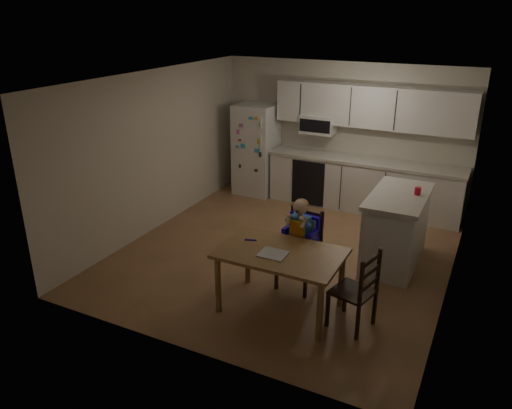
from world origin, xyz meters
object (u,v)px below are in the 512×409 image
object	(u,v)px
chair_booster	(301,234)
kitchen_island	(396,229)
refrigerator	(256,149)
chair_side	(361,286)
red_cup	(418,191)
dining_table	(281,260)

from	to	relation	value
chair_booster	kitchen_island	bearing A→B (deg)	55.78
refrigerator	chair_side	xyz separation A→B (m)	(3.01, -3.48, -0.31)
refrigerator	chair_booster	distance (m)	3.56
red_cup	chair_booster	size ratio (longest dim) A/B	0.09
chair_booster	chair_side	size ratio (longest dim) A/B	1.26
kitchen_island	chair_side	size ratio (longest dim) A/B	1.46
refrigerator	dining_table	size ratio (longest dim) A/B	1.21
dining_table	chair_side	distance (m)	0.95
refrigerator	chair_booster	size ratio (longest dim) A/B	1.42
red_cup	chair_side	size ratio (longest dim) A/B	0.11
kitchen_island	chair_booster	world-z (taller)	chair_booster
red_cup	chair_booster	xyz separation A→B (m)	(-1.16, -1.24, -0.35)
red_cup	chair_side	distance (m)	1.92
chair_side	dining_table	bearing A→B (deg)	-74.64
dining_table	chair_booster	xyz separation A→B (m)	(0.00, 0.62, 0.07)
refrigerator	dining_table	xyz separation A→B (m)	(2.07, -3.51, -0.20)
chair_booster	chair_side	xyz separation A→B (m)	(0.94, -0.59, -0.19)
chair_side	chair_booster	bearing A→B (deg)	-108.59
refrigerator	chair_booster	bearing A→B (deg)	-54.38
red_cup	chair_booster	world-z (taller)	chair_booster
dining_table	chair_booster	bearing A→B (deg)	89.59
kitchen_island	dining_table	bearing A→B (deg)	-118.16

